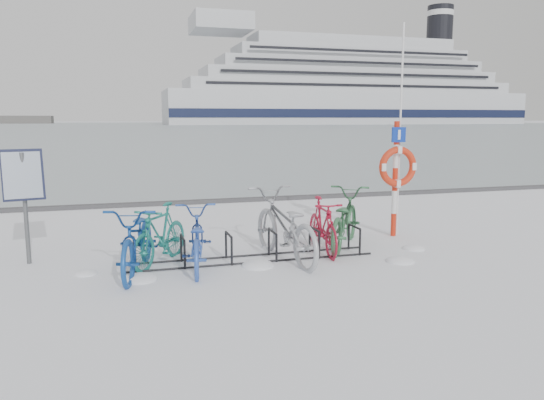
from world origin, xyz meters
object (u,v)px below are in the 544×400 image
(bike_rack, at_px, (251,249))
(info_board, at_px, (23,182))
(cruise_ferry, at_px, (348,91))
(lifebuoy_station, at_px, (397,167))

(bike_rack, relative_size, info_board, 2.24)
(bike_rack, relative_size, cruise_ferry, 0.03)
(bike_rack, xyz_separation_m, lifebuoy_station, (3.08, 0.89, 1.16))
(info_board, height_order, cruise_ferry, cruise_ferry)
(bike_rack, distance_m, lifebuoy_station, 3.40)
(lifebuoy_station, height_order, cruise_ferry, cruise_ferry)
(lifebuoy_station, distance_m, cruise_ferry, 202.57)
(info_board, xyz_separation_m, cruise_ferry, (89.04, 184.75, 11.50))
(bike_rack, height_order, info_board, info_board)
(info_board, distance_m, lifebuoy_station, 6.46)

